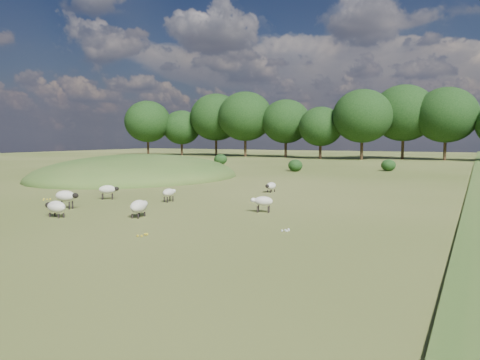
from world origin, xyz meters
name	(u,v)px	position (x,y,z in m)	size (l,w,h in m)	color
ground	(302,176)	(0.00, 20.00, 0.00)	(160.00, 160.00, 0.00)	#384E18
mound	(138,177)	(-12.00, 12.00, 0.00)	(16.00, 20.00, 4.00)	#33561E
treeline	(373,117)	(-1.06, 55.44, 6.57)	(96.28, 14.66, 11.70)	black
shrubs	(285,163)	(-5.24, 29.09, 0.63)	(22.39, 8.19, 1.35)	black
sheep_0	(263,201)	(5.44, -0.41, 0.52)	(1.08, 0.64, 0.75)	beige
sheep_1	(271,186)	(2.59, 7.07, 0.40)	(0.56, 1.11, 0.63)	beige
sheep_2	(108,190)	(-4.09, -0.19, 0.55)	(1.08, 0.93, 0.79)	beige
sheep_3	(139,206)	(1.21, -4.01, 0.48)	(0.80, 1.36, 0.75)	beige
sheep_4	(66,196)	(-3.44, -3.74, 0.62)	(1.28, 0.74, 0.89)	beige
sheep_5	(56,207)	(-1.96, -5.65, 0.45)	(1.26, 0.64, 0.71)	beige
sheep_6	(169,193)	(-0.51, 0.57, 0.50)	(0.47, 1.00, 0.72)	beige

